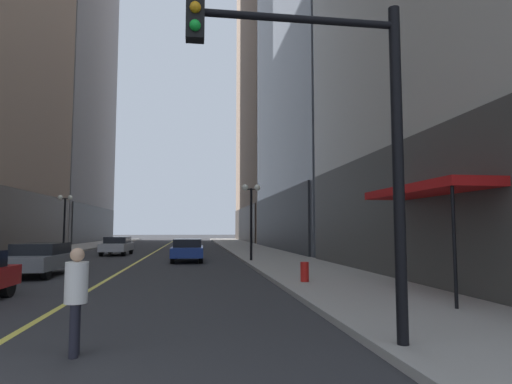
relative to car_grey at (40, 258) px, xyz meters
name	(u,v)px	position (x,y,z in m)	size (l,w,h in m)	color
ground_plane	(157,251)	(3.00, 19.66, -0.72)	(200.00, 200.00, 0.00)	#2D2D30
sidewalk_left	(56,251)	(-5.25, 19.66, -0.64)	(4.50, 78.00, 0.15)	#9E9991
sidewalk_right	(251,249)	(11.25, 19.66, -0.64)	(4.50, 78.00, 0.15)	#9E9991
lane_centre_stripe	(157,251)	(3.00, 19.66, -0.72)	(0.16, 70.00, 0.01)	#E5D64C
building_left_far	(54,1)	(-14.34, 44.66, 34.13)	(13.87, 26.00, 69.85)	gray
building_right_far	(281,36)	(19.20, 44.66, 31.08)	(11.59, 26.00, 63.80)	gray
storefront_awning_right	(426,191)	(12.69, -7.53, 2.27)	(1.60, 4.99, 3.12)	#B21414
car_grey	(40,258)	(0.00, 0.00, 0.00)	(1.98, 4.30, 1.32)	slate
car_blue	(188,249)	(5.85, 6.94, 0.00)	(1.82, 4.66, 1.32)	navy
car_silver	(117,245)	(0.67, 13.89, 0.00)	(1.89, 4.10, 1.32)	#B7B7BC
pedestrian_in_white_shirt	(76,293)	(4.46, -11.88, 0.22)	(0.38, 0.38, 1.62)	black
traffic_light_near_right	(333,111)	(8.35, -12.50, 3.02)	(3.43, 0.35, 5.65)	black
street_lamp_left_far	(65,211)	(-3.40, 15.14, 2.54)	(1.06, 0.36, 4.43)	black
street_lamp_right_mid	(251,205)	(9.40, 5.39, 2.54)	(1.06, 0.36, 4.43)	black
fire_hydrant_right	(305,274)	(9.90, -4.61, -0.32)	(0.28, 0.28, 0.80)	red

